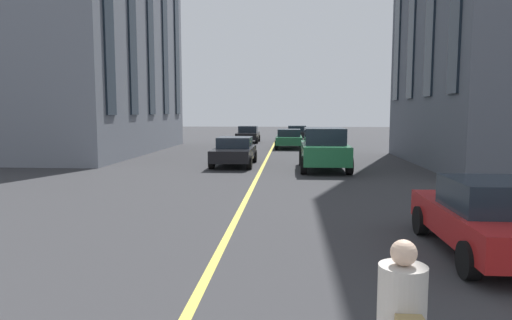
{
  "coord_description": "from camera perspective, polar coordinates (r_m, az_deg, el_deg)",
  "views": [
    {
      "loc": [
        0.1,
        -1.29,
        2.58
      ],
      "look_at": [
        12.38,
        -0.36,
        1.27
      ],
      "focal_mm": 31.6,
      "sensor_mm": 36.0,
      "label": 1
    }
  ],
  "objects": [
    {
      "name": "car_red_far",
      "position": [
        9.17,
        27.6,
        -6.45
      ],
      "size": [
        3.9,
        1.89,
        1.4
      ],
      "color": "#B21E1E",
      "rests_on": "ground_plane"
    },
    {
      "name": "car_black_parked_a",
      "position": [
        40.78,
        5.21,
        3.42
      ],
      "size": [
        4.4,
        1.95,
        1.37
      ],
      "color": "black",
      "rests_on": "ground_plane"
    },
    {
      "name": "car_black_parked_b",
      "position": [
        21.84,
        -2.75,
        1.15
      ],
      "size": [
        4.4,
        1.95,
        1.37
      ],
      "color": "black",
      "rests_on": "ground_plane"
    },
    {
      "name": "car_black_trailing",
      "position": [
        38.38,
        -1.02,
        3.28
      ],
      "size": [
        3.9,
        1.89,
        1.4
      ],
      "color": "black",
      "rests_on": "ground_plane"
    },
    {
      "name": "lane_centre_line",
      "position": [
        20.1,
        0.63,
        -1.28
      ],
      "size": [
        80.0,
        0.16,
        0.01
      ],
      "color": "#D8C64C",
      "rests_on": "ground_plane"
    },
    {
      "name": "car_green_near",
      "position": [
        20.35,
        8.6,
        1.48
      ],
      "size": [
        4.7,
        2.14,
        1.88
      ],
      "color": "#1E6038",
      "rests_on": "ground_plane"
    },
    {
      "name": "building_left_near",
      "position": [
        31.61,
        -21.05,
        16.83
      ],
      "size": [
        16.45,
        8.62,
        17.37
      ],
      "color": "slate",
      "rests_on": "ground_plane"
    },
    {
      "name": "car_green_oncoming",
      "position": [
        32.36,
        4.2,
        2.74
      ],
      "size": [
        4.4,
        1.95,
        1.37
      ],
      "color": "#1E6038",
      "rests_on": "ground_plane"
    }
  ]
}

